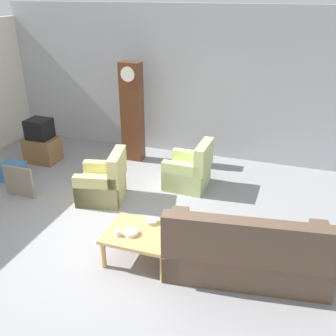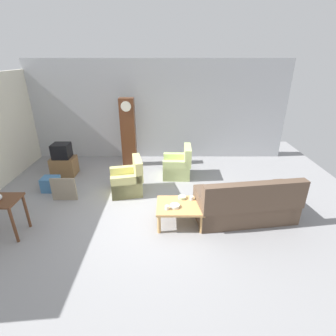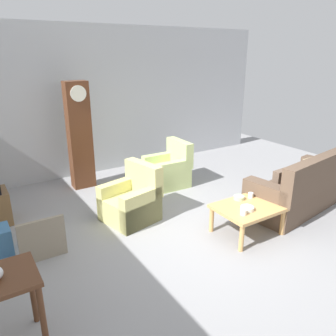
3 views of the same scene
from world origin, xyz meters
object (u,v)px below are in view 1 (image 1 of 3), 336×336
(cup_blue_rimmed, at_px, (164,225))
(bowl_shallow_green, at_px, (152,221))
(armchair_olive_near, at_px, (104,184))
(tv_stand_cabinet, at_px, (42,150))
(armchair_olive_far, at_px, (189,172))
(bowl_white_stacked, at_px, (131,233))
(coffee_table_wood, at_px, (141,236))
(framed_picture_leaning, at_px, (19,182))
(storage_box_blue, at_px, (13,172))
(cup_white_porcelain, at_px, (118,233))
(couch_floral, at_px, (246,254))
(grandfather_clock, at_px, (132,113))
(tv_crt, at_px, (39,129))

(cup_blue_rimmed, height_order, bowl_shallow_green, cup_blue_rimmed)
(armchair_olive_near, distance_m, tv_stand_cabinet, 2.31)
(tv_stand_cabinet, height_order, bowl_shallow_green, tv_stand_cabinet)
(armchair_olive_far, distance_m, bowl_white_stacked, 2.40)
(coffee_table_wood, relative_size, tv_stand_cabinet, 1.41)
(armchair_olive_far, xyz_separation_m, coffee_table_wood, (-0.05, -2.30, 0.08))
(coffee_table_wood, distance_m, framed_picture_leaning, 2.94)
(storage_box_blue, bearing_deg, cup_white_porcelain, -27.69)
(framed_picture_leaning, bearing_deg, storage_box_blue, 138.15)
(tv_stand_cabinet, relative_size, bowl_white_stacked, 3.47)
(storage_box_blue, distance_m, cup_blue_rimmed, 3.80)
(framed_picture_leaning, bearing_deg, cup_white_porcelain, -24.01)
(storage_box_blue, xyz_separation_m, bowl_white_stacked, (3.21, -1.52, 0.29))
(armchair_olive_far, bearing_deg, couch_floral, -57.81)
(grandfather_clock, relative_size, storage_box_blue, 5.07)
(grandfather_clock, height_order, framed_picture_leaning, grandfather_clock)
(bowl_white_stacked, bearing_deg, bowl_shallow_green, 64.25)
(armchair_olive_far, relative_size, tv_crt, 1.92)
(armchair_olive_near, xyz_separation_m, grandfather_clock, (-0.20, 1.83, 0.76))
(grandfather_clock, xyz_separation_m, tv_stand_cabinet, (-1.84, -0.76, -0.80))
(framed_picture_leaning, distance_m, bowl_shallow_green, 2.93)
(coffee_table_wood, distance_m, bowl_shallow_green, 0.28)
(couch_floral, bearing_deg, tv_crt, 154.17)
(tv_crt, relative_size, bowl_white_stacked, 2.45)
(grandfather_clock, bearing_deg, couch_floral, -46.50)
(couch_floral, xyz_separation_m, grandfather_clock, (-2.90, 3.05, 0.72))
(framed_picture_leaning, bearing_deg, grandfather_clock, 59.54)
(grandfather_clock, bearing_deg, storage_box_blue, -136.68)
(cup_white_porcelain, bearing_deg, coffee_table_wood, 32.37)
(tv_stand_cabinet, bearing_deg, grandfather_clock, 22.36)
(framed_picture_leaning, bearing_deg, bowl_white_stacked, -21.22)
(cup_blue_rimmed, bearing_deg, bowl_shallow_green, 165.13)
(grandfather_clock, relative_size, tv_stand_cabinet, 3.13)
(couch_floral, height_order, tv_stand_cabinet, couch_floral)
(framed_picture_leaning, xyz_separation_m, bowl_white_stacked, (2.68, -1.04, 0.19))
(armchair_olive_near, height_order, coffee_table_wood, armchair_olive_near)
(coffee_table_wood, xyz_separation_m, cup_blue_rimmed, (0.26, 0.20, 0.11))
(armchair_olive_near, bearing_deg, framed_picture_leaning, -165.50)
(couch_floral, relative_size, cup_blue_rimmed, 27.08)
(tv_crt, relative_size, bowl_shallow_green, 2.77)
(coffee_table_wood, relative_size, bowl_shallow_green, 5.54)
(couch_floral, relative_size, tv_crt, 4.59)
(tv_stand_cabinet, xyz_separation_m, cup_white_porcelain, (3.06, -2.58, 0.22))
(grandfather_clock, bearing_deg, bowl_shallow_green, -62.23)
(armchair_olive_near, xyz_separation_m, framed_picture_leaning, (-1.51, -0.39, -0.01))
(armchair_olive_near, height_order, grandfather_clock, grandfather_clock)
(armchair_olive_near, relative_size, tv_crt, 1.96)
(armchair_olive_far, height_order, framed_picture_leaning, armchair_olive_far)
(cup_blue_rimmed, bearing_deg, cup_white_porcelain, -144.58)
(tv_stand_cabinet, xyz_separation_m, bowl_shallow_green, (3.38, -2.16, 0.21))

